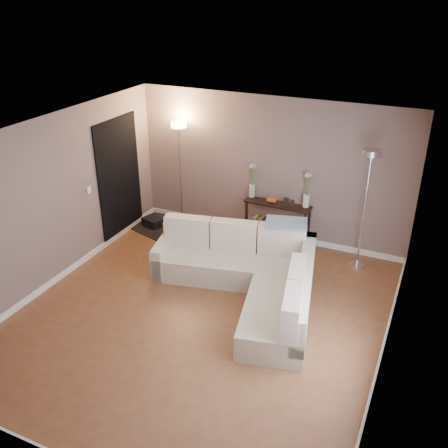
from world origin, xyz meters
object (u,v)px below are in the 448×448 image
at_px(console_table, 273,218).
at_px(floor_lamp_lit, 180,154).
at_px(sectional_sofa, 250,274).
at_px(floor_lamp_unlit, 367,186).

distance_m(console_table, floor_lamp_lit, 2.11).
xyz_separation_m(sectional_sofa, console_table, (-0.27, 1.79, 0.09)).
bearing_deg(console_table, floor_lamp_unlit, -10.83).
bearing_deg(sectional_sofa, console_table, 98.58).
bearing_deg(floor_lamp_lit, console_table, 2.54).
bearing_deg(console_table, sectional_sofa, -81.42).
xyz_separation_m(sectional_sofa, floor_lamp_lit, (-2.12, 1.71, 1.09)).
bearing_deg(sectional_sofa, floor_lamp_lit, 141.12).
bearing_deg(console_table, floor_lamp_lit, -177.46).
relative_size(floor_lamp_lit, floor_lamp_unlit, 1.00).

